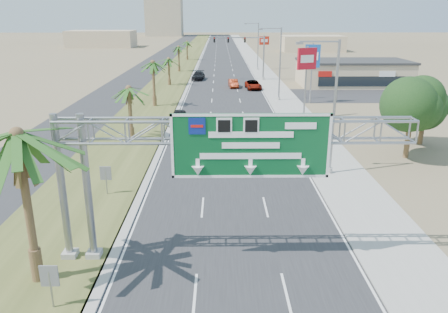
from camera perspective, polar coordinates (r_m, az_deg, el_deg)
name	(u,v)px	position (r m, az deg, el deg)	size (l,w,h in m)	color
road	(223,60)	(119.88, -0.16, 12.48)	(12.00, 300.00, 0.02)	#28282B
sidewalk_right	(254,60)	(120.24, 3.99, 12.48)	(4.00, 300.00, 0.10)	#9E9B93
median_grass	(186,60)	(120.21, -5.05, 12.46)	(7.00, 300.00, 0.12)	#444C21
opposing_road	(159,60)	(120.95, -8.43, 12.34)	(8.00, 300.00, 0.02)	#28282B
sign_gantry	(216,142)	(20.03, -1.04, 1.86)	(16.75, 1.24, 7.50)	gray
palm_near	(17,136)	(19.76, -25.43, 2.49)	(5.70, 5.70, 8.35)	brown
palm_row_b	(129,89)	(42.73, -12.34, 8.56)	(3.99, 3.99, 5.95)	brown
palm_row_c	(153,63)	(58.26, -9.28, 11.93)	(3.99, 3.99, 6.75)	brown
palm_row_d	(169,59)	(76.14, -7.25, 12.47)	(3.99, 3.99, 5.45)	brown
palm_row_e	(178,47)	(94.92, -5.97, 14.00)	(3.99, 3.99, 6.15)	brown
palm_row_f	(187,42)	(119.82, -4.86, 14.67)	(3.99, 3.99, 5.75)	brown
streetlight_near	(331,114)	(33.10, 13.82, 5.41)	(3.27, 0.44, 10.00)	gray
streetlight_mid	(278,67)	(62.24, 7.13, 11.51)	(3.27, 0.44, 10.00)	gray
streetlight_far	(257,48)	(97.90, 4.34, 13.93)	(3.27, 0.44, 10.00)	gray
signal_mast	(253,54)	(81.79, 3.77, 13.25)	(10.28, 0.71, 8.00)	gray
store_building	(353,74)	(79.30, 16.47, 10.35)	(18.00, 10.00, 4.00)	#C8B287
oak_near	(412,105)	(39.37, 23.38, 6.17)	(4.50, 4.50, 6.80)	brown
oak_far	(425,104)	(44.31, 24.82, 6.22)	(3.50, 3.50, 5.60)	brown
median_signback_a	(50,279)	(19.64, -21.81, -14.65)	(0.75, 0.08, 2.08)	gray
median_signback_b	(106,175)	(30.12, -15.19, -2.38)	(0.75, 0.08, 2.08)	gray
tower_distant	(164,4)	(261.23, -7.87, 19.18)	(20.00, 16.00, 35.00)	#B7A88B
building_distant_left	(102,39)	(175.17, -15.69, 14.58)	(24.00, 14.00, 6.00)	#C8B287
building_distant_right	(312,43)	(152.74, 11.44, 14.28)	(20.00, 12.00, 5.00)	#C8B287
car_left_lane	(179,116)	(49.87, -5.90, 5.26)	(1.61, 4.00, 1.36)	black
car_mid_lane	(233,83)	(73.93, 1.22, 9.52)	(1.44, 4.13, 1.36)	maroon
car_right_lane	(253,85)	(72.34, 3.83, 9.31)	(2.31, 5.01, 1.39)	gray
car_far	(198,76)	(83.05, -3.39, 10.49)	(2.11, 5.18, 1.50)	black
pole_sign_red_near	(307,63)	(51.38, 10.76, 11.96)	(2.33, 1.19, 8.29)	gray
pole_sign_blue	(312,59)	(60.82, 11.48, 12.41)	(2.02, 0.65, 8.08)	gray
pole_sign_red_far	(264,43)	(99.89, 5.27, 14.57)	(2.21, 0.78, 7.28)	gray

